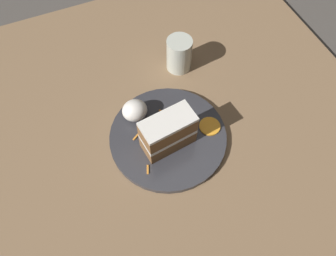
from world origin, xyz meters
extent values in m
plane|color=#4C4742|center=(0.00, 0.00, 0.00)|extent=(6.00, 6.00, 0.00)
cube|color=#846647|center=(0.00, 0.00, 0.02)|extent=(0.96, 1.11, 0.03)
cylinder|color=#333338|center=(-0.05, 0.01, 0.04)|extent=(0.28, 0.28, 0.01)
cube|color=brown|center=(-0.06, -0.01, 0.07)|extent=(0.12, 0.07, 0.04)
cube|color=white|center=(-0.06, -0.01, 0.09)|extent=(0.12, 0.07, 0.01)
cube|color=brown|center=(-0.06, -0.01, 0.12)|extent=(0.12, 0.07, 0.04)
cube|color=white|center=(-0.06, -0.01, 0.14)|extent=(0.12, 0.07, 0.01)
ellipsoid|color=white|center=(-0.10, 0.09, 0.07)|extent=(0.06, 0.05, 0.05)
cylinder|color=orange|center=(0.05, -0.01, 0.05)|extent=(0.05, 0.05, 0.00)
cube|color=orange|center=(-0.04, 0.08, 0.05)|extent=(0.01, 0.01, 0.00)
cube|color=orange|center=(-0.13, -0.05, 0.05)|extent=(0.01, 0.02, 0.00)
cube|color=orange|center=(0.00, 0.03, 0.05)|extent=(0.02, 0.01, 0.00)
cube|color=orange|center=(-0.12, 0.04, 0.05)|extent=(0.02, 0.02, 0.00)
cylinder|color=beige|center=(0.06, 0.21, 0.08)|extent=(0.07, 0.07, 0.09)
cylinder|color=silver|center=(0.06, 0.21, 0.05)|extent=(0.06, 0.06, 0.03)
camera|label=1|loc=(-0.20, -0.33, 0.72)|focal=35.00mm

